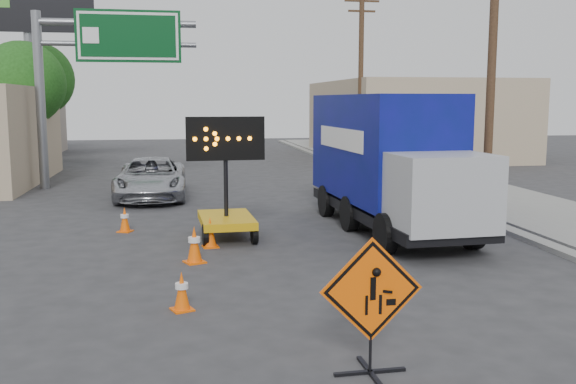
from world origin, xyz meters
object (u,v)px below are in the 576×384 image
object	(u,v)px
construction_sign	(371,303)
pickup_truck	(151,178)
box_truck	(389,169)
arrow_board	(226,212)

from	to	relation	value
construction_sign	pickup_truck	bearing A→B (deg)	100.63
construction_sign	pickup_truck	distance (m)	15.87
box_truck	pickup_truck	bearing A→B (deg)	131.00
construction_sign	pickup_truck	xyz separation A→B (m)	(-3.30, 15.52, -0.22)
construction_sign	arrow_board	bearing A→B (deg)	96.75
arrow_board	pickup_truck	distance (m)	7.48
construction_sign	box_truck	world-z (taller)	box_truck
arrow_board	box_truck	xyz separation A→B (m)	(4.37, 0.44, 0.95)
construction_sign	arrow_board	xyz separation A→B (m)	(-1.19, 8.34, -0.25)
construction_sign	arrow_board	distance (m)	8.43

